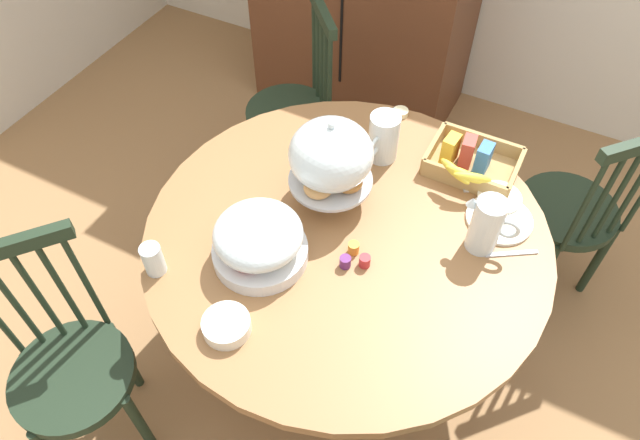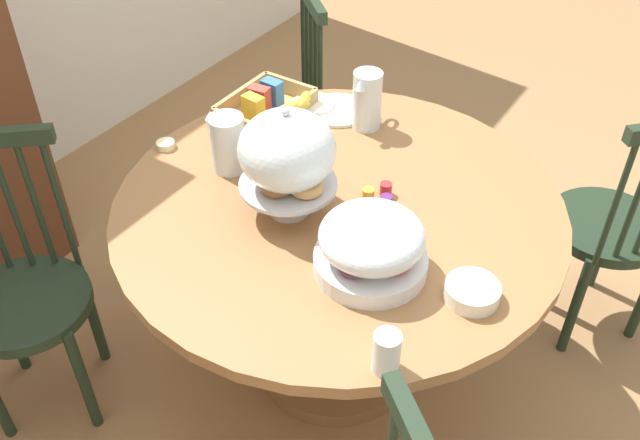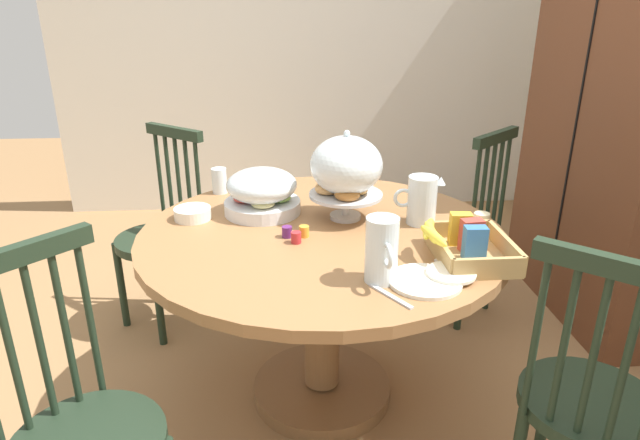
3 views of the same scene
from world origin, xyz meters
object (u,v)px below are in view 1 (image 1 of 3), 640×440
Objects in this scene: pastry_stand_with_dome at (331,158)px; cereal_basket at (470,161)px; orange_juice_pitcher at (486,227)px; windsor_chair_near_window at (72,370)px; drinking_glass at (153,259)px; fruit_platter_covered at (259,240)px; milk_pitcher at (383,139)px; butter_dish at (401,112)px; windsor_chair_far_side at (294,112)px; windsor_chair_facing_door at (571,214)px; china_plate_small at (500,197)px; cereal_bowl at (227,325)px; dining_table at (345,264)px; china_plate_large at (499,219)px.

pastry_stand_with_dome reaches higher than cereal_basket.
orange_juice_pitcher is at bearing 4.85° from pastry_stand_with_dome.
drinking_glass is (0.18, 0.32, 0.34)m from windsor_chair_near_window.
fruit_platter_covered is 0.62m from milk_pitcher.
pastry_stand_with_dome is 1.80× the size of milk_pitcher.
butter_dish is (0.57, 1.35, 0.30)m from windsor_chair_near_window.
drinking_glass is (0.16, -1.15, 0.34)m from windsor_chair_far_side.
windsor_chair_facing_door is at bearing 46.77° from fruit_platter_covered.
fruit_platter_covered reaches higher than china_plate_small.
cereal_bowl is at bearing -97.19° from milk_pitcher.
windsor_chair_facing_door is 0.86m from milk_pitcher.
fruit_platter_covered is 0.95× the size of cereal_basket.
windsor_chair_far_side is 1.21m from drinking_glass.
dining_table is at bearing 41.94° from drinking_glass.
china_plate_large is 2.00× the size of drinking_glass.
milk_pitcher is (-0.44, 0.23, -0.01)m from orange_juice_pitcher.
windsor_chair_near_window reaches higher than cereal_basket.
windsor_chair_near_window is 1.52m from cereal_basket.
china_plate_large is at bearing 38.17° from fruit_platter_covered.
windsor_chair_near_window reaches higher than fruit_platter_covered.
china_plate_small is (0.40, 0.36, 0.20)m from dining_table.
pastry_stand_with_dome reaches higher than windsor_chair_facing_door.
drinking_glass reaches higher than china_plate_small.
orange_juice_pitcher is at bearing -115.39° from windsor_chair_facing_door.
cereal_bowl is (-0.55, -0.84, 0.01)m from china_plate_small.
drinking_glass is (-0.72, -0.86, 0.01)m from cereal_basket.
windsor_chair_facing_door is 1.00× the size of windsor_chair_far_side.
china_plate_small is (0.60, 0.58, -0.07)m from fruit_platter_covered.
china_plate_large is (0.63, 0.49, -0.08)m from fruit_platter_covered.
orange_juice_pitcher is 1.03m from drinking_glass.
china_plate_small is at bearing 26.68° from pastry_stand_with_dome.
drinking_glass reaches higher than cereal_bowl.
windsor_chair_near_window is at bearing -133.88° from china_plate_small.
cereal_basket is (0.46, 0.67, -0.04)m from fruit_platter_covered.
drinking_glass is (-0.42, -0.79, -0.03)m from milk_pitcher.
windsor_chair_near_window is 5.11× the size of milk_pitcher.
cereal_basket is 1.02m from cereal_bowl.
china_plate_small reaches higher than dining_table.
dining_table is 4.46× the size of fruit_platter_covered.
pastry_stand_with_dome reaches higher than china_plate_small.
butter_dish is (-0.47, 0.48, -0.08)m from orange_juice_pitcher.
orange_juice_pitcher reaches higher than cereal_basket.
cereal_bowl is 1.11m from butter_dish.
drinking_glass is at bearing -138.24° from china_plate_small.
pastry_stand_with_dome is 0.53m from cereal_basket.
windsor_chair_near_window is at bearing -140.20° from orange_juice_pitcher.
dining_table is 7.00× the size of milk_pitcher.
dining_table is 1.37× the size of windsor_chair_far_side.
butter_dish is (-0.03, 0.25, -0.07)m from milk_pitcher.
fruit_platter_covered is 0.81m from cereal_basket.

